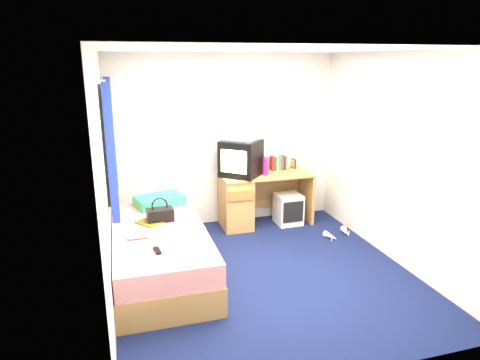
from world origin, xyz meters
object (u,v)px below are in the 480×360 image
object	(u,v)px
picture_frame	(294,163)
towel	(190,235)
bed	(161,253)
remote_control	(157,250)
colour_swatch_fan	(172,246)
storage_cube	(288,209)
water_bottle	(139,236)
pillow	(159,201)
pink_water_bottle	(266,167)
handbag	(160,214)
white_heels	(338,234)
aerosol_can	(259,169)
magazine	(150,222)
vcr	(241,138)
desk	(247,198)
crt_tv	(241,158)

from	to	relation	value
picture_frame	towel	size ratio (longest dim) A/B	0.51
bed	remote_control	world-z (taller)	remote_control
colour_swatch_fan	picture_frame	bearing A→B (deg)	41.32
storage_cube	water_bottle	xyz separation A→B (m)	(-2.17, -1.24, 0.35)
pillow	colour_swatch_fan	xyz separation A→B (m)	(-0.01, -1.27, -0.06)
bed	pillow	bearing A→B (deg)	83.72
pink_water_bottle	remote_control	xyz separation A→B (m)	(-1.67, -1.61, -0.32)
handbag	white_heels	bearing A→B (deg)	-0.06
aerosol_can	magazine	bearing A→B (deg)	-150.18
storage_cube	aerosol_can	xyz separation A→B (m)	(-0.42, 0.09, 0.61)
pink_water_bottle	handbag	size ratio (longest dim) A/B	0.78
towel	water_bottle	bearing A→B (deg)	163.51
pillow	aerosol_can	world-z (taller)	aerosol_can
handbag	remote_control	size ratio (longest dim) A/B	1.90
vcr	magazine	size ratio (longest dim) A/B	1.53
aerosol_can	desk	bearing A→B (deg)	179.79
vcr	water_bottle	bearing A→B (deg)	-96.42
bed	handbag	world-z (taller)	handbag
magazine	colour_swatch_fan	world-z (taller)	magazine
picture_frame	remote_control	world-z (taller)	picture_frame
aerosol_can	white_heels	bearing A→B (deg)	-40.43
pillow	colour_swatch_fan	world-z (taller)	pillow
crt_tv	colour_swatch_fan	bearing A→B (deg)	-85.04
vcr	aerosol_can	size ratio (longest dim) A/B	2.66
desk	magazine	xyz separation A→B (m)	(-1.43, -0.92, 0.14)
handbag	remote_control	bearing A→B (deg)	-101.74
aerosol_can	colour_swatch_fan	size ratio (longest dim) A/B	0.73
bed	pillow	world-z (taller)	pillow
storage_cube	white_heels	bearing A→B (deg)	-56.03
handbag	aerosol_can	bearing A→B (deg)	27.58
pillow	magazine	xyz separation A→B (m)	(-0.17, -0.58, -0.06)
picture_frame	pink_water_bottle	distance (m)	0.60
white_heels	storage_cube	bearing A→B (deg)	125.10
crt_tv	picture_frame	size ratio (longest dim) A/B	4.81
picture_frame	pink_water_bottle	bearing A→B (deg)	-158.22
towel	white_heels	world-z (taller)	towel
water_bottle	pillow	bearing A→B (deg)	72.36
bed	pillow	size ratio (longest dim) A/B	3.49
towel	colour_swatch_fan	size ratio (longest dim) A/B	1.25
crt_tv	water_bottle	size ratio (longest dim) A/B	3.37
pillow	towel	bearing A→B (deg)	-80.38
handbag	remote_control	world-z (taller)	handbag
desk	aerosol_can	xyz separation A→B (m)	(0.17, -0.00, 0.42)
storage_cube	water_bottle	distance (m)	2.52
crt_tv	white_heels	world-z (taller)	crt_tv
vcr	picture_frame	distance (m)	1.00
bed	vcr	xyz separation A→B (m)	(1.26, 1.16, 1.02)
aerosol_can	white_heels	size ratio (longest dim) A/B	0.39
picture_frame	water_bottle	distance (m)	2.81
desk	aerosol_can	world-z (taller)	aerosol_can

